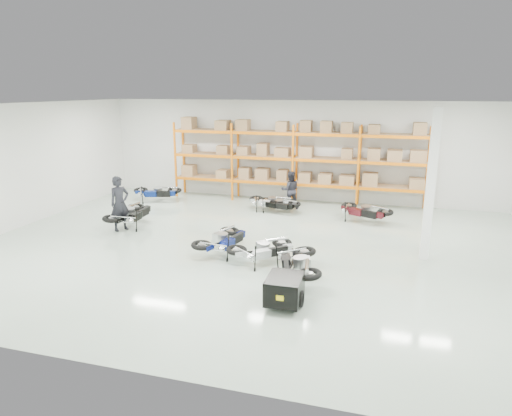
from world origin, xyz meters
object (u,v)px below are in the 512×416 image
(moto_silver_left, at_px, (263,245))
(moto_black_far_left, at_px, (130,210))
(moto_back_c, at_px, (278,201))
(moto_back_d, at_px, (364,208))
(trailer, at_px, (285,289))
(moto_touring_right, at_px, (298,259))
(moto_back_a, at_px, (156,189))
(moto_blue_centre, at_px, (223,236))
(moto_back_b, at_px, (271,199))
(person_left, at_px, (120,204))
(person_back, at_px, (290,190))

(moto_silver_left, distance_m, moto_black_far_left, 6.13)
(moto_back_c, bearing_deg, moto_back_d, -80.90)
(trailer, height_order, moto_back_d, moto_back_d)
(moto_touring_right, height_order, moto_back_c, moto_touring_right)
(moto_black_far_left, height_order, moto_back_a, moto_black_far_left)
(moto_blue_centre, xyz_separation_m, moto_black_far_left, (-4.29, 1.80, 0.04))
(moto_back_d, bearing_deg, moto_blue_centre, 164.79)
(moto_black_far_left, xyz_separation_m, trailer, (6.91, -4.71, -0.20))
(moto_back_b, bearing_deg, moto_silver_left, -165.61)
(moto_back_c, bearing_deg, moto_touring_right, -146.78)
(moto_blue_centre, height_order, moto_black_far_left, moto_black_far_left)
(moto_touring_right, xyz_separation_m, trailer, (-0.00, -1.60, -0.18))
(moto_back_d, bearing_deg, moto_back_a, 110.05)
(moto_black_far_left, bearing_deg, trailer, 144.71)
(moto_black_far_left, relative_size, moto_back_d, 1.10)
(moto_back_b, bearing_deg, moto_back_a, 90.69)
(person_left, bearing_deg, moto_back_a, 41.85)
(moto_silver_left, bearing_deg, moto_blue_centre, 31.25)
(moto_back_b, relative_size, moto_back_c, 1.06)
(moto_blue_centre, relative_size, moto_back_b, 1.12)
(moto_back_b, xyz_separation_m, moto_back_d, (3.85, -0.58, 0.05))
(moto_back_c, bearing_deg, moto_back_b, 76.58)
(moto_back_c, distance_m, person_back, 0.93)
(moto_back_a, distance_m, moto_back_c, 5.75)
(person_back, bearing_deg, moto_silver_left, 76.31)
(moto_blue_centre, xyz_separation_m, person_left, (-4.40, 1.31, 0.41))
(moto_back_d, height_order, person_back, person_back)
(moto_touring_right, height_order, moto_back_a, moto_touring_right)
(moto_back_a, bearing_deg, moto_back_d, -109.17)
(moto_silver_left, bearing_deg, person_left, 31.46)
(trailer, xyz_separation_m, person_left, (-7.01, 4.22, 0.57))
(moto_back_c, relative_size, person_back, 0.99)
(moto_back_a, bearing_deg, person_back, -100.39)
(moto_back_b, height_order, person_back, person_back)
(moto_back_b, xyz_separation_m, person_back, (0.71, 0.60, 0.29))
(moto_back_d, bearing_deg, person_left, 137.25)
(moto_blue_centre, xyz_separation_m, person_back, (0.87, 6.01, 0.23))
(moto_back_a, bearing_deg, moto_silver_left, -146.70)
(moto_blue_centre, relative_size, person_back, 1.17)
(moto_black_far_left, xyz_separation_m, moto_back_c, (4.81, 3.42, -0.13))
(moto_back_a, height_order, person_left, person_left)
(moto_black_far_left, distance_m, moto_back_c, 5.90)
(moto_silver_left, relative_size, moto_back_d, 0.98)
(moto_blue_centre, bearing_deg, person_left, -3.78)
(moto_touring_right, bearing_deg, moto_back_c, 93.74)
(moto_silver_left, distance_m, person_back, 6.47)
(moto_back_a, xyz_separation_m, person_left, (0.82, -4.25, 0.42))
(moto_silver_left, height_order, trailer, moto_silver_left)
(person_left, relative_size, person_back, 1.22)
(moto_blue_centre, xyz_separation_m, trailer, (2.61, -2.91, -0.16))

